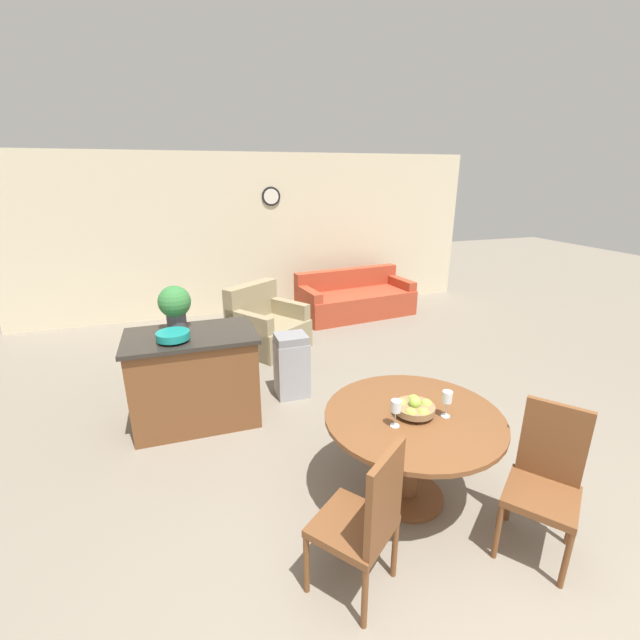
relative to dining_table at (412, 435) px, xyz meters
name	(u,v)px	position (x,y,z in m)	size (l,w,h in m)	color
ground_plane	(458,618)	(-0.20, -0.93, -0.56)	(24.00, 24.00, 0.00)	gray
wall_back	(255,235)	(-0.20, 5.12, 0.79)	(8.00, 0.09, 2.70)	beige
dining_table	(412,435)	(0.00, 0.00, 0.00)	(1.28, 1.28, 0.73)	brown
dining_chair_near_left	(366,518)	(-0.64, -0.60, -0.02)	(0.59, 0.59, 1.00)	brown
dining_chair_near_right	(546,476)	(0.60, -0.64, -0.02)	(0.59, 0.59, 1.00)	brown
fruit_bowl	(415,408)	(0.00, 0.00, 0.22)	(0.29, 0.29, 0.14)	olive
wine_glass_left	(395,407)	(-0.20, -0.09, 0.31)	(0.07, 0.07, 0.20)	silver
wine_glass_right	(447,398)	(0.20, -0.09, 0.31)	(0.07, 0.07, 0.20)	silver
kitchen_island	(195,378)	(-1.46, 1.64, -0.10)	(1.22, 0.75, 0.93)	brown
teal_bowl	(173,336)	(-1.60, 1.49, 0.42)	(0.29, 0.29, 0.09)	teal
potted_plant	(175,305)	(-1.57, 1.84, 0.61)	(0.31, 0.31, 0.43)	#4C4C51
trash_bin	(292,365)	(-0.42, 1.86, -0.21)	(0.35, 0.30, 0.72)	#9E9EA3
couch	(355,300)	(1.37, 4.32, -0.29)	(2.05, 1.11, 0.76)	#B24228
armchair	(266,328)	(-0.41, 3.29, -0.26)	(1.21, 1.20, 0.89)	#998966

